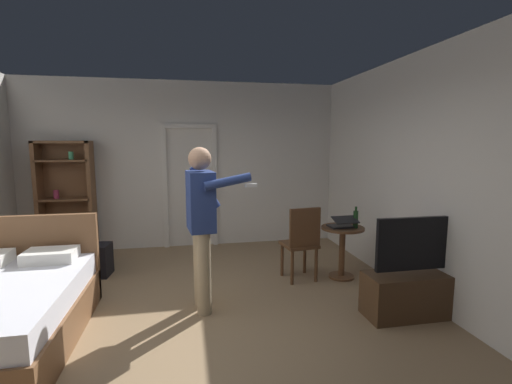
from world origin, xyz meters
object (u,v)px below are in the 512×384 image
object	(u,v)px
tv_flatscreen	(415,287)
wooden_chair	(302,240)
laptop	(342,224)
side_table	(342,244)
person_blue_shirt	(202,217)
suitcase_small	(90,258)
bottle_on_table	(356,219)
suitcase_dark	(86,260)
bookshelf	(67,194)

from	to	relation	value
tv_flatscreen	wooden_chair	distance (m)	1.47
tv_flatscreen	laptop	bearing A→B (deg)	106.60
side_table	laptop	xyz separation A→B (m)	(-0.03, -0.04, 0.29)
side_table	wooden_chair	xyz separation A→B (m)	(-0.57, 0.00, 0.08)
person_blue_shirt	suitcase_small	world-z (taller)	person_blue_shirt
tv_flatscreen	suitcase_small	xyz separation A→B (m)	(-3.72, 2.15, -0.14)
bottle_on_table	suitcase_small	xyz separation A→B (m)	(-3.56, 1.08, -0.66)
suitcase_dark	suitcase_small	size ratio (longest dim) A/B	1.26
suitcase_dark	suitcase_small	bearing A→B (deg)	101.48
person_blue_shirt	suitcase_dark	size ratio (longest dim) A/B	2.83
laptop	suitcase_dark	size ratio (longest dim) A/B	0.55
bookshelf	suitcase_small	bearing A→B (deg)	-58.31
laptop	person_blue_shirt	bearing A→B (deg)	-163.87
tv_flatscreen	bottle_on_table	world-z (taller)	tv_flatscreen
bookshelf	suitcase_dark	world-z (taller)	bookshelf
person_blue_shirt	suitcase_dark	world-z (taller)	person_blue_shirt
side_table	suitcase_small	bearing A→B (deg)	163.77
bottle_on_table	suitcase_small	bearing A→B (deg)	163.19
side_table	suitcase_dark	distance (m)	3.48
bookshelf	tv_flatscreen	world-z (taller)	bookshelf
suitcase_dark	side_table	bearing A→B (deg)	-4.93
laptop	suitcase_dark	distance (m)	3.50
bookshelf	suitcase_small	distance (m)	1.26
wooden_chair	person_blue_shirt	distance (m)	1.51
laptop	bottle_on_table	distance (m)	0.18
suitcase_small	suitcase_dark	bearing A→B (deg)	-86.65
side_table	wooden_chair	bearing A→B (deg)	180.00
bottle_on_table	person_blue_shirt	size ratio (longest dim) A/B	0.16
bookshelf	person_blue_shirt	distance (m)	3.13
bottle_on_table	wooden_chair	distance (m)	0.77
laptop	person_blue_shirt	size ratio (longest dim) A/B	0.19
bookshelf	suitcase_dark	xyz separation A→B (m)	(0.52, -1.07, -0.78)
bookshelf	bottle_on_table	world-z (taller)	bookshelf
laptop	suitcase_small	xyz separation A→B (m)	(-3.39, 1.04, -0.59)
suitcase_dark	suitcase_small	world-z (taller)	suitcase_dark
person_blue_shirt	suitcase_dark	bearing A→B (deg)	139.33
person_blue_shirt	suitcase_small	xyz separation A→B (m)	(-1.54, 1.57, -0.87)
person_blue_shirt	bottle_on_table	bearing A→B (deg)	13.87
wooden_chair	suitcase_small	size ratio (longest dim) A/B	1.99
bookshelf	suitcase_dark	bearing A→B (deg)	-64.26
bookshelf	laptop	size ratio (longest dim) A/B	5.38
bottle_on_table	wooden_chair	xyz separation A→B (m)	(-0.71, 0.08, -0.28)
bottle_on_table	suitcase_dark	xyz separation A→B (m)	(-3.54, 0.81, -0.60)
laptop	side_table	bearing A→B (deg)	57.13
suitcase_dark	person_blue_shirt	bearing A→B (deg)	-33.50
wooden_chair	laptop	bearing A→B (deg)	-4.54
bookshelf	bottle_on_table	size ratio (longest dim) A/B	6.51
tv_flatscreen	person_blue_shirt	distance (m)	2.37
wooden_chair	side_table	bearing A→B (deg)	-0.00
side_table	laptop	size ratio (longest dim) A/B	2.04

